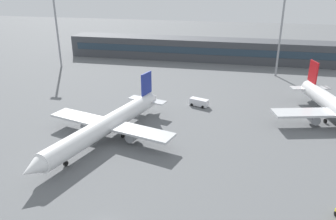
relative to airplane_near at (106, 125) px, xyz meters
name	(u,v)px	position (x,y,z in m)	size (l,w,h in m)	color
ground_plane	(165,121)	(10.44, 12.62, -3.36)	(400.00, 400.00, 0.00)	slate
terminal_building	(200,49)	(10.44, 80.49, 1.14)	(113.41, 12.13, 9.00)	#3F4247
airplane_near	(106,125)	(0.00, 0.00, 0.00)	(31.07, 43.72, 11.01)	white
service_van_white	(199,102)	(17.37, 24.70, -2.25)	(5.57, 3.70, 2.08)	white
floodlight_tower_west	(56,24)	(-42.19, 56.70, 13.25)	(3.20, 0.80, 29.07)	gray
floodlight_tower_east	(281,28)	(40.72, 60.97, 13.86)	(3.20, 0.80, 30.26)	gray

